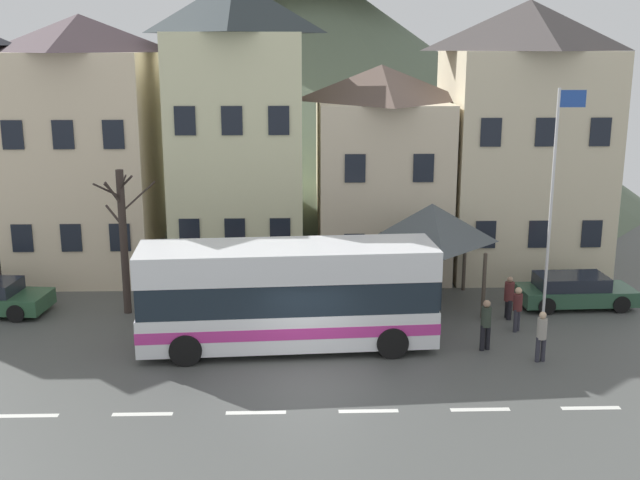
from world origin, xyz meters
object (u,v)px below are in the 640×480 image
object	(u,v)px
pedestrian_00	(486,323)
bus_shelter	(432,223)
townhouse_03	(380,168)
parked_car_00	(574,291)
pedestrian_03	(509,297)
townhouse_02	(238,131)
townhouse_01	(88,146)
pedestrian_02	(518,306)
bare_tree_00	(123,237)
pedestrian_01	(542,334)
townhouse_04	(522,139)
flagpole	(554,193)
transit_bus	(288,297)
public_bench	(415,278)
hilltop_castle	(312,73)

from	to	relation	value
pedestrian_00	bus_shelter	bearing A→B (deg)	102.27
townhouse_03	parked_car_00	size ratio (longest dim) A/B	2.04
pedestrian_03	townhouse_02	bearing A→B (deg)	147.06
townhouse_01	townhouse_02	bearing A→B (deg)	-4.51
pedestrian_02	bare_tree_00	bearing A→B (deg)	170.41
parked_car_00	pedestrian_01	xyz separation A→B (m)	(-2.85, -5.16, 0.29)
townhouse_04	pedestrian_00	distance (m)	11.27
flagpole	townhouse_04	bearing A→B (deg)	82.78
pedestrian_03	bare_tree_00	size ratio (longest dim) A/B	0.30
townhouse_04	flagpole	world-z (taller)	townhouse_04
bus_shelter	pedestrian_00	world-z (taller)	bus_shelter
parked_car_00	pedestrian_00	xyz separation A→B (m)	(-4.33, -4.17, 0.31)
townhouse_03	pedestrian_03	world-z (taller)	townhouse_03
pedestrian_01	flagpole	world-z (taller)	flagpole
pedestrian_01	flagpole	size ratio (longest dim) A/B	0.20
transit_bus	parked_car_00	xyz separation A→B (m)	(10.62, 3.73, -1.10)
transit_bus	pedestrian_03	world-z (taller)	transit_bus
townhouse_02	pedestrian_01	world-z (taller)	townhouse_02
transit_bus	pedestrian_00	size ratio (longest dim) A/B	5.71
townhouse_02	pedestrian_03	distance (m)	12.96
townhouse_01	transit_bus	bearing A→B (deg)	-47.95
pedestrian_03	bare_tree_00	bearing A→B (deg)	175.69
parked_car_00	public_bench	xyz separation A→B (m)	(-5.62, 2.28, -0.14)
townhouse_02	public_bench	xyz separation A→B (m)	(7.13, -2.91, -5.59)
pedestrian_02	bare_tree_00	xyz separation A→B (m)	(-13.66, 2.31, 1.93)
townhouse_03	pedestrian_03	distance (m)	8.78
pedestrian_00	pedestrian_03	bearing A→B (deg)	62.30
hilltop_castle	public_bench	distance (m)	24.80
bus_shelter	parked_car_00	xyz separation A→B (m)	(5.35, -0.50, -2.50)
transit_bus	flagpole	xyz separation A→B (m)	(8.99, 1.96, 2.95)
townhouse_02	pedestrian_00	distance (m)	13.60
public_bench	bare_tree_00	size ratio (longest dim) A/B	0.29
hilltop_castle	bare_tree_00	world-z (taller)	hilltop_castle
bus_shelter	transit_bus	bearing A→B (deg)	-141.27
townhouse_01	townhouse_02	xyz separation A→B (m)	(6.38, -0.50, 0.69)
flagpole	bare_tree_00	bearing A→B (deg)	174.04
townhouse_02	pedestrian_03	bearing A→B (deg)	-32.94
parked_car_00	pedestrian_00	world-z (taller)	pedestrian_00
townhouse_03	pedestrian_02	size ratio (longest dim) A/B	5.57
townhouse_04	pedestrian_01	size ratio (longest dim) A/B	7.00
townhouse_03	pedestrian_00	world-z (taller)	townhouse_03
townhouse_02	pedestrian_02	distance (m)	13.57
townhouse_01	parked_car_00	distance (m)	20.52
townhouse_03	flagpole	size ratio (longest dim) A/B	1.07
pedestrian_03	pedestrian_02	bearing A→B (deg)	-92.40
pedestrian_01	bare_tree_00	xyz separation A→B (m)	(-13.67, 4.94, 1.94)
hilltop_castle	parked_car_00	world-z (taller)	hilltop_castle
townhouse_03	pedestrian_00	size ratio (longest dim) A/B	5.22
parked_car_00	pedestrian_01	world-z (taller)	pedestrian_01
pedestrian_00	pedestrian_02	size ratio (longest dim) A/B	1.07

